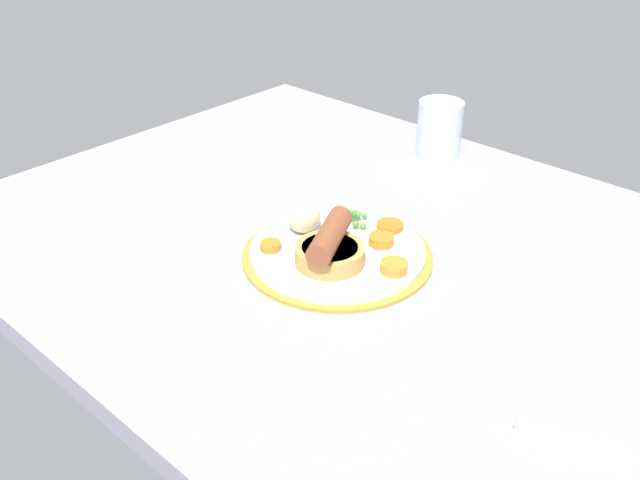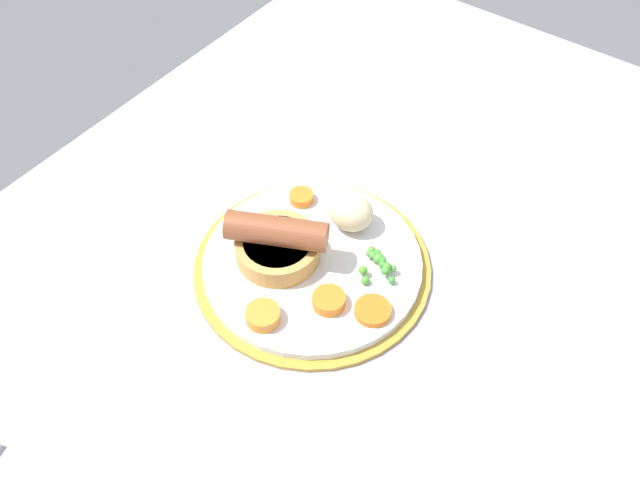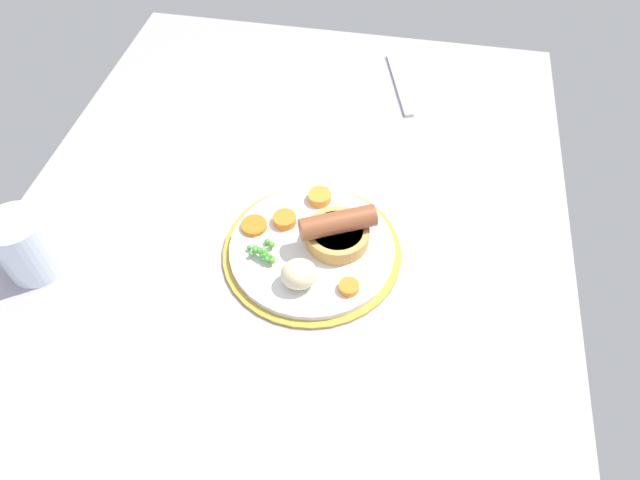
{
  "view_description": "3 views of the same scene",
  "coord_description": "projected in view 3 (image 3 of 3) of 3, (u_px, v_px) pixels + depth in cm",
  "views": [
    {
      "loc": [
        50.0,
        -63.25,
        51.72
      ],
      "look_at": [
        -2.64,
        -5.95,
        5.5
      ],
      "focal_mm": 40.0,
      "sensor_mm": 36.0,
      "label": 1
    },
    {
      "loc": [
        35.52,
        22.99,
        61.24
      ],
      "look_at": [
        -1.71,
        -4.18,
        7.08
      ],
      "focal_mm": 40.0,
      "sensor_mm": 36.0,
      "label": 2
    },
    {
      "loc": [
        -48.03,
        -14.44,
        65.1
      ],
      "look_at": [
        -1.12,
        -5.72,
        6.23
      ],
      "focal_mm": 32.0,
      "sensor_mm": 36.0,
      "label": 3
    }
  ],
  "objects": [
    {
      "name": "sausage_pudding",
      "position": [
        337.0,
        231.0,
        0.76
      ],
      "size": [
        8.68,
        10.5,
        5.32
      ],
      "rotation": [
        0.0,
        0.0,
        5.16
      ],
      "color": "tan",
      "rests_on": "dinner_plate"
    },
    {
      "name": "fork",
      "position": [
        400.0,
        84.0,
        1.02
      ],
      "size": [
        17.73,
        6.57,
        0.6
      ],
      "primitive_type": "cube",
      "rotation": [
        0.0,
        0.0,
        0.28
      ],
      "color": "silver",
      "rests_on": "dining_table"
    },
    {
      "name": "carrot_slice_4",
      "position": [
        254.0,
        226.0,
        0.79
      ],
      "size": [
        5.09,
        5.09,
        0.73
      ],
      "primitive_type": "cylinder",
      "rotation": [
        0.0,
        0.0,
        0.85
      ],
      "color": "orange",
      "rests_on": "dinner_plate"
    },
    {
      "name": "potato_chunk_0",
      "position": [
        299.0,
        274.0,
        0.72
      ],
      "size": [
        5.19,
        5.61,
        3.92
      ],
      "primitive_type": "ellipsoid",
      "rotation": [
        0.0,
        0.0,
        4.96
      ],
      "color": "beige",
      "rests_on": "dinner_plate"
    },
    {
      "name": "carrot_slice_1",
      "position": [
        320.0,
        197.0,
        0.82
      ],
      "size": [
        3.58,
        3.58,
        1.27
      ],
      "primitive_type": "cylinder",
      "rotation": [
        0.0,
        0.0,
        1.64
      ],
      "color": "orange",
      "rests_on": "dinner_plate"
    },
    {
      "name": "drinking_glass",
      "position": [
        25.0,
        246.0,
        0.73
      ],
      "size": [
        7.39,
        7.39,
        9.19
      ],
      "primitive_type": "cylinder",
      "color": "silver",
      "rests_on": "dining_table"
    },
    {
      "name": "dinner_plate",
      "position": [
        312.0,
        250.0,
        0.78
      ],
      "size": [
        24.51,
        24.51,
        1.4
      ],
      "color": "#B79333",
      "rests_on": "dining_table"
    },
    {
      "name": "carrot_slice_5",
      "position": [
        349.0,
        287.0,
        0.73
      ],
      "size": [
        3.29,
        3.29,
        1.01
      ],
      "primitive_type": "cylinder",
      "rotation": [
        0.0,
        0.0,
        4.42
      ],
      "color": "orange",
      "rests_on": "dinner_plate"
    },
    {
      "name": "pea_pile",
      "position": [
        263.0,
        252.0,
        0.76
      ],
      "size": [
        4.21,
        4.46,
        1.95
      ],
      "color": "#53993F",
      "rests_on": "dinner_plate"
    },
    {
      "name": "carrot_slice_0",
      "position": [
        286.0,
        220.0,
        0.8
      ],
      "size": [
        3.59,
        3.59,
        1.21
      ],
      "primitive_type": "cylinder",
      "rotation": [
        0.0,
        0.0,
        3.25
      ],
      "color": "orange",
      "rests_on": "dinner_plate"
    },
    {
      "name": "dining_table",
      "position": [
        282.0,
        249.0,
        0.81
      ],
      "size": [
        110.0,
        80.0,
        3.0
      ],
      "primitive_type": "cube",
      "color": "#9E99AD",
      "rests_on": "ground"
    }
  ]
}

